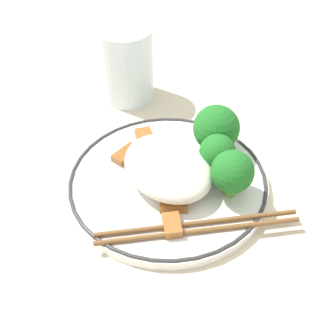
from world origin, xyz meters
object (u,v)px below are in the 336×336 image
plate (168,182)px  broccoli_back_center (217,153)px  chopsticks (198,227)px  broccoli_back_left (232,172)px  broccoli_back_right (216,129)px  drinking_glass (127,64)px

plate → broccoli_back_center: bearing=-112.9°
broccoli_back_center → chopsticks: 0.10m
broccoli_back_center → broccoli_back_left: bearing=163.5°
broccoli_back_right → chopsticks: broccoli_back_right is taller
broccoli_back_center → drinking_glass: drinking_glass is taller
broccoli_back_center → broccoli_back_right: bearing=-38.8°
broccoli_back_right → chopsticks: (-0.09, 0.10, -0.03)m
chopsticks → drinking_glass: (0.27, -0.09, 0.04)m
broccoli_back_center → broccoli_back_right: size_ratio=0.83×
broccoli_back_right → chopsticks: bearing=130.9°
broccoli_back_left → chopsticks: bearing=105.9°
chopsticks → plate: bearing=-13.7°
broccoli_back_center → chopsticks: (-0.06, 0.07, -0.03)m
broccoli_back_left → chopsticks: 0.07m
broccoli_back_left → drinking_glass: 0.25m
broccoli_back_left → broccoli_back_right: size_ratio=0.93×
plate → broccoli_back_center: (-0.02, -0.06, 0.04)m
plate → drinking_glass: bearing=-19.7°
broccoli_back_left → broccoli_back_center: (0.04, -0.01, -0.00)m
broccoli_back_right → broccoli_back_left: bearing=152.2°
broccoli_back_left → drinking_glass: size_ratio=0.55×
broccoli_back_left → chopsticks: broccoli_back_left is taller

